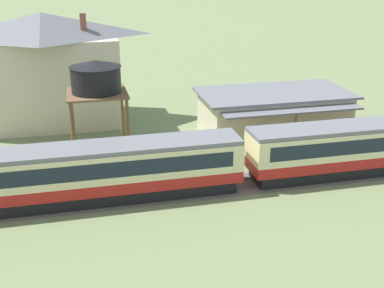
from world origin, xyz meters
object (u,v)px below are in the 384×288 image
passenger_train (98,170)px  water_tower (96,79)px  station_building (273,113)px  station_house_grey_roof (46,68)px

passenger_train → water_tower: 9.71m
station_building → water_tower: size_ratio=1.77×
passenger_train → station_house_grey_roof: (-3.74, 18.23, 3.34)m
station_house_grey_roof → water_tower: 10.45m
passenger_train → station_building: bearing=30.6°
station_building → water_tower: (-15.98, -1.04, 4.29)m
passenger_train → station_building: size_ratio=4.49×
station_building → station_house_grey_roof: (-20.30, 8.44, 3.47)m
station_building → station_house_grey_roof: station_house_grey_roof is taller
station_house_grey_roof → water_tower: bearing=-65.5°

